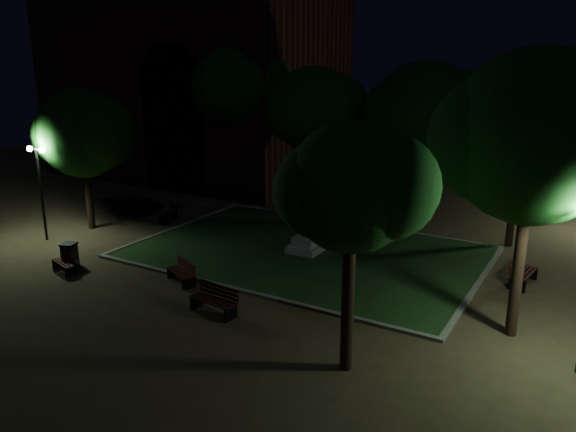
% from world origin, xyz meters
% --- Properties ---
extents(ground, '(80.00, 80.00, 0.00)m').
position_xyz_m(ground, '(0.00, 0.00, 0.00)').
color(ground, '#4F3D29').
extents(lawn, '(15.00, 10.00, 0.08)m').
position_xyz_m(lawn, '(0.00, 2.00, 0.04)').
color(lawn, '#22421C').
rests_on(lawn, ground).
extents(lawn_kerb, '(15.40, 10.40, 0.12)m').
position_xyz_m(lawn_kerb, '(0.00, 2.00, 0.06)').
color(lawn_kerb, slate).
rests_on(lawn_kerb, ground).
extents(monument, '(1.40, 1.40, 3.20)m').
position_xyz_m(monument, '(0.00, 2.00, 0.96)').
color(monument, '#9F9890').
rests_on(monument, lawn).
extents(building_main, '(20.00, 12.00, 15.00)m').
position_xyz_m(building_main, '(-15.86, 13.79, 7.38)').
color(building_main, '#4D241B').
rests_on(building_main, ground).
extents(tree_west, '(5.44, 4.44, 7.17)m').
position_xyz_m(tree_west, '(-11.35, -0.28, 4.95)').
color(tree_west, black).
rests_on(tree_west, ground).
extents(tree_north_wl, '(5.64, 4.60, 8.18)m').
position_xyz_m(tree_north_wl, '(-2.56, 7.60, 5.88)').
color(tree_north_wl, black).
rests_on(tree_north_wl, ground).
extents(tree_north_er, '(6.70, 5.47, 8.49)m').
position_xyz_m(tree_north_er, '(3.36, 8.12, 5.76)').
color(tree_north_er, black).
rests_on(tree_north_er, ground).
extents(tree_ne, '(5.22, 4.26, 7.19)m').
position_xyz_m(tree_ne, '(7.88, 7.77, 5.05)').
color(tree_ne, black).
rests_on(tree_ne, ground).
extents(tree_east, '(6.40, 5.23, 8.99)m').
position_xyz_m(tree_east, '(9.52, -1.48, 6.37)').
color(tree_east, black).
rests_on(tree_east, ground).
extents(tree_se, '(4.31, 3.52, 7.09)m').
position_xyz_m(tree_se, '(5.74, -6.03, 5.31)').
color(tree_se, black).
rests_on(tree_se, ground).
extents(tree_nw, '(6.29, 5.14, 9.47)m').
position_xyz_m(tree_nw, '(-8.51, 9.29, 6.89)').
color(tree_nw, black).
rests_on(tree_nw, ground).
extents(lamppost_sw, '(1.18, 0.28, 4.58)m').
position_xyz_m(lamppost_sw, '(-11.84, -2.70, 3.19)').
color(lamppost_sw, black).
rests_on(lamppost_sw, ground).
extents(lamppost_nw, '(1.18, 0.28, 4.40)m').
position_xyz_m(lamppost_nw, '(-10.43, 10.14, 3.08)').
color(lamppost_nw, black).
rests_on(lamppost_nw, ground).
extents(bench_near_left, '(1.70, 1.18, 0.88)m').
position_xyz_m(bench_near_left, '(-2.56, -3.50, 0.42)').
color(bench_near_left, black).
rests_on(bench_near_left, ground).
extents(bench_near_right, '(1.87, 0.80, 1.00)m').
position_xyz_m(bench_near_right, '(0.23, -5.05, 0.47)').
color(bench_near_right, black).
rests_on(bench_near_right, ground).
extents(bench_west_near, '(1.54, 0.89, 0.80)m').
position_xyz_m(bench_west_near, '(-7.54, -5.04, 0.38)').
color(bench_west_near, black).
rests_on(bench_west_near, ground).
extents(bench_left_side, '(1.00, 1.58, 0.82)m').
position_xyz_m(bench_left_side, '(-8.75, 2.69, 0.39)').
color(bench_left_side, black).
rests_on(bench_left_side, ground).
extents(bench_right_side, '(0.87, 1.91, 1.01)m').
position_xyz_m(bench_right_side, '(9.03, 3.08, 0.48)').
color(bench_right_side, black).
rests_on(bench_right_side, ground).
extents(bench_far_side, '(1.79, 0.89, 0.94)m').
position_xyz_m(bench_far_side, '(1.89, 7.83, 0.44)').
color(bench_far_side, black).
rests_on(bench_far_side, ground).
extents(trash_bin, '(0.73, 0.73, 1.00)m').
position_xyz_m(trash_bin, '(-7.96, -4.47, 0.51)').
color(trash_bin, black).
rests_on(trash_bin, ground).
extents(bicycle, '(1.91, 1.17, 0.95)m').
position_xyz_m(bicycle, '(-9.54, 4.00, 0.47)').
color(bicycle, black).
rests_on(bicycle, ground).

